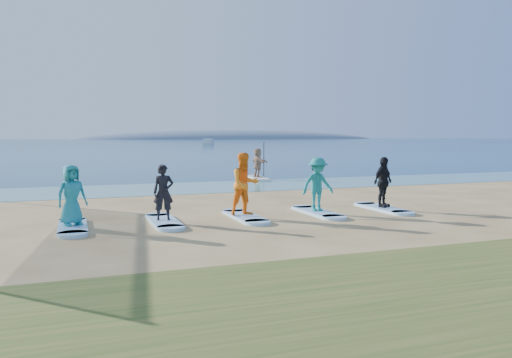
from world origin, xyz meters
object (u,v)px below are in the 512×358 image
object	(u,v)px
boat_offshore_b	(208,145)
student_1	(163,192)
surfboard_2	(245,217)
student_4	(383,182)
paddleboard	(258,178)
student_2	(245,184)
paddleboarder	(258,163)
surfboard_1	(164,221)
student_0	(72,195)
surfboard_4	(382,208)
surfboard_3	(317,212)
student_3	(318,184)
surfboard_0	(73,227)

from	to	relation	value
boat_offshore_b	student_1	world-z (taller)	student_1
surfboard_2	student_4	bearing A→B (deg)	-0.00
paddleboard	student_2	xyz separation A→B (m)	(-4.77, -11.76, 0.92)
paddleboarder	surfboard_1	bearing A→B (deg)	140.22
boat_offshore_b	surfboard_1	world-z (taller)	boat_offshore_b
student_0	surfboard_2	size ratio (longest dim) A/B	0.70
student_2	surfboard_4	bearing A→B (deg)	-6.89
student_1	surfboard_2	world-z (taller)	student_1
surfboard_3	boat_offshore_b	bearing A→B (deg)	76.92
student_0	surfboard_3	distance (m)	7.02
paddleboarder	student_2	size ratio (longest dim) A/B	0.87
surfboard_3	student_3	xyz separation A→B (m)	(0.00, -0.00, 0.85)
paddleboarder	student_2	world-z (taller)	student_2
student_0	student_3	size ratio (longest dim) A/B	0.96
paddleboarder	surfboard_3	size ratio (longest dim) A/B	0.71
student_0	student_4	size ratio (longest dim) A/B	0.97
surfboard_3	student_3	world-z (taller)	student_3
paddleboard	surfboard_1	xyz separation A→B (m)	(-7.10, -11.76, -0.01)
student_0	surfboard_2	world-z (taller)	student_0
paddleboarder	surfboard_1	size ratio (longest dim) A/B	0.71
paddleboarder	student_0	bearing A→B (deg)	132.63
boat_offshore_b	student_0	world-z (taller)	student_0
boat_offshore_b	surfboard_1	xyz separation A→B (m)	(-29.88, -108.57, 0.04)
student_0	surfboard_1	bearing A→B (deg)	-23.78
boat_offshore_b	student_3	bearing A→B (deg)	-81.58
paddleboard	student_4	size ratio (longest dim) A/B	1.88
paddleboarder	surfboard_3	distance (m)	12.04
student_2	student_4	size ratio (longest dim) A/B	1.12
boat_offshore_b	student_4	xyz separation A→B (m)	(-22.91, -108.57, 0.89)
paddleboard	boat_offshore_b	distance (m)	99.46
surfboard_3	surfboard_0	bearing A→B (deg)	180.00
paddleboard	surfboard_2	world-z (taller)	paddleboard
surfboard_0	student_3	world-z (taller)	student_3
surfboard_4	student_4	size ratio (longest dim) A/B	1.38
student_1	student_2	xyz separation A→B (m)	(2.32, -0.00, 0.14)
paddleboarder	surfboard_2	xyz separation A→B (m)	(-4.77, -11.76, -0.85)
paddleboard	student_1	size ratio (longest dim) A/B	2.00
surfboard_0	surfboard_4	world-z (taller)	same
paddleboarder	surfboard_2	size ratio (longest dim) A/B	0.71
surfboard_1	student_3	world-z (taller)	student_3
paddleboarder	paddleboard	bearing A→B (deg)	-0.00
paddleboard	surfboard_3	distance (m)	12.01
surfboard_0	surfboard_3	xyz separation A→B (m)	(6.97, 0.00, 0.00)
paddleboarder	student_4	world-z (taller)	student_4
student_3	surfboard_3	bearing A→B (deg)	86.00
student_0	surfboard_4	world-z (taller)	student_0
paddleboard	paddleboarder	bearing A→B (deg)	0.00
student_2	surfboard_3	bearing A→B (deg)	-6.89
paddleboarder	surfboard_0	xyz separation A→B (m)	(-9.42, -11.76, -0.85)
boat_offshore_b	surfboard_2	distance (m)	112.02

